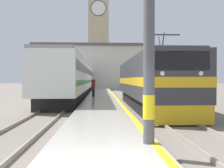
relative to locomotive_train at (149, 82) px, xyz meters
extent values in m
plane|color=#70665B|center=(-3.24, 16.64, -1.78)|extent=(200.00, 200.00, 0.00)
cube|color=#ADA89E|center=(-3.24, 11.64, -1.58)|extent=(2.80, 140.00, 0.38)
cube|color=yellow|center=(-1.99, 11.64, -1.39)|extent=(0.20, 140.00, 0.00)
cube|color=#70665B|center=(0.00, 11.64, -1.77)|extent=(2.83, 140.00, 0.02)
cube|color=gray|center=(-0.72, 11.64, -1.69)|extent=(0.07, 140.00, 0.14)
cube|color=gray|center=(0.72, 11.64, -1.69)|extent=(0.07, 140.00, 0.14)
cube|color=#70665B|center=(-6.16, 11.64, -1.77)|extent=(2.84, 140.00, 0.02)
cube|color=gray|center=(-6.88, 11.64, -1.69)|extent=(0.07, 140.00, 0.14)
cube|color=gray|center=(-5.44, 11.64, -1.69)|extent=(0.07, 140.00, 0.14)
cube|color=black|center=(0.00, 0.04, -1.33)|extent=(2.46, 13.34, 0.90)
cube|color=#333338|center=(0.00, 0.04, 0.32)|extent=(2.90, 14.50, 2.38)
cube|color=gold|center=(0.00, 0.04, 0.08)|extent=(2.92, 14.52, 0.44)
cube|color=gold|center=(0.00, -7.06, -1.28)|extent=(2.76, 0.30, 0.81)
cube|color=black|center=(0.00, -7.15, 0.96)|extent=(2.32, 0.12, 0.80)
sphere|color=white|center=(-0.80, -7.19, 0.43)|extent=(0.20, 0.20, 0.20)
sphere|color=white|center=(0.80, -7.19, 0.43)|extent=(0.20, 0.20, 0.20)
cube|color=#4C4C51|center=(0.00, 0.04, 1.57)|extent=(2.61, 13.78, 0.12)
cylinder|color=#333333|center=(0.00, -3.93, 2.13)|extent=(0.06, 0.63, 1.03)
cylinder|color=#333333|center=(0.00, -3.23, 2.13)|extent=(0.06, 0.63, 1.03)
cube|color=#262626|center=(0.00, -3.58, 2.63)|extent=(2.03, 0.08, 0.06)
cube|color=black|center=(-6.16, 20.91, -1.33)|extent=(2.46, 46.36, 0.90)
cube|color=silver|center=(-6.16, 20.91, 0.52)|extent=(2.90, 48.29, 2.79)
cube|color=black|center=(-6.16, 20.91, 1.08)|extent=(2.92, 47.33, 0.64)
cube|color=#338442|center=(-6.16, 20.91, -0.04)|extent=(2.92, 47.33, 0.36)
cube|color=gray|center=(-6.16, 20.91, 2.01)|extent=(2.67, 48.29, 0.20)
cylinder|color=yellow|center=(-2.12, -11.33, -0.49)|extent=(0.30, 0.30, 0.60)
cylinder|color=#23232D|center=(-3.98, 6.57, -0.96)|extent=(0.26, 0.26, 0.86)
cylinder|color=maroon|center=(-3.98, 6.57, -0.17)|extent=(0.34, 0.34, 0.72)
sphere|color=tan|center=(-3.98, 6.57, 0.31)|extent=(0.23, 0.23, 0.23)
cube|color=tan|center=(-3.78, 44.17, 8.92)|extent=(4.67, 4.67, 21.38)
cylinder|color=black|center=(-3.78, 41.81, 16.34)|extent=(3.57, 0.06, 3.57)
cylinder|color=white|center=(-3.78, 41.78, 16.34)|extent=(3.27, 0.10, 3.27)
cube|color=beige|center=(-5.25, 33.28, 2.29)|extent=(20.81, 6.69, 8.13)
cube|color=#564C47|center=(-5.25, 33.28, 6.61)|extent=(21.41, 7.29, 0.50)
camera|label=1|loc=(-3.31, -17.74, 0.19)|focal=42.00mm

